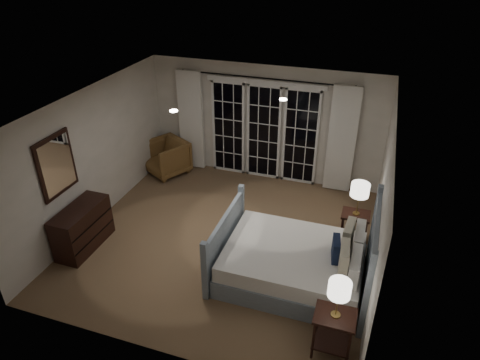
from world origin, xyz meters
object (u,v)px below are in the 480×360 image
(bed, at_px, (297,262))
(dresser, at_px, (82,228))
(lamp_left, at_px, (340,290))
(armchair, at_px, (166,157))
(nightstand_left, at_px, (333,328))
(nightstand_right, at_px, (354,224))
(lamp_right, at_px, (360,190))

(bed, bearing_deg, dresser, -174.53)
(bed, bearing_deg, lamp_left, -59.42)
(armchair, distance_m, dresser, 2.86)
(dresser, bearing_deg, lamp_left, -11.13)
(nightstand_left, height_order, armchair, armchair)
(nightstand_right, bearing_deg, bed, -121.69)
(lamp_right, bearing_deg, nightstand_left, -90.84)
(lamp_left, bearing_deg, dresser, 168.87)
(armchair, xyz_separation_m, dresser, (-0.13, -2.86, 0.00))
(nightstand_left, height_order, dresser, dresser)
(armchair, bearing_deg, nightstand_right, 12.34)
(nightstand_left, bearing_deg, bed, 120.58)
(lamp_left, bearing_deg, lamp_right, 89.16)
(armchair, bearing_deg, dresser, -63.30)
(nightstand_right, bearing_deg, armchair, 163.04)
(nightstand_left, bearing_deg, nightstand_right, 89.16)
(bed, bearing_deg, armchair, 144.44)
(nightstand_left, distance_m, lamp_right, 2.50)
(bed, xyz_separation_m, nightstand_right, (0.75, 1.21, 0.07))
(nightstand_right, relative_size, dresser, 0.56)
(nightstand_left, bearing_deg, dresser, 168.87)
(nightstand_right, relative_size, lamp_left, 1.15)
(lamp_left, height_order, lamp_right, same)
(nightstand_right, height_order, dresser, dresser)
(bed, distance_m, lamp_left, 1.59)
(nightstand_left, relative_size, lamp_right, 1.13)
(nightstand_right, distance_m, lamp_right, 0.68)
(dresser, bearing_deg, nightstand_right, 19.57)
(nightstand_right, distance_m, armchair, 4.46)
(bed, relative_size, lamp_right, 3.88)
(nightstand_right, distance_m, lamp_left, 2.52)
(nightstand_left, relative_size, nightstand_right, 1.09)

